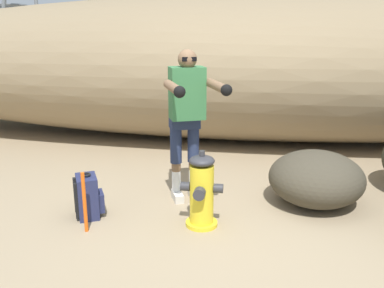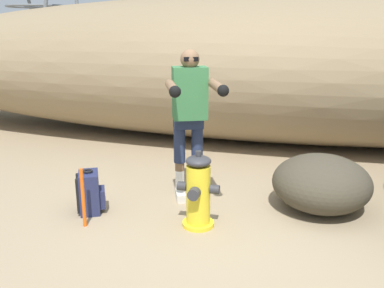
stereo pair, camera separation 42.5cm
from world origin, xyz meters
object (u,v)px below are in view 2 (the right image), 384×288
at_px(utility_worker, 190,108).
at_px(spare_backpack, 90,193).
at_px(fire_hydrant, 198,192).
at_px(survey_stake, 83,198).
at_px(boulder_small, 321,183).
at_px(boulder_outlier, 314,176).

bearing_deg(utility_worker, spare_backpack, -82.20).
height_order(fire_hydrant, survey_stake, fire_hydrant).
bearing_deg(boulder_small, fire_hydrant, -147.87).
height_order(spare_backpack, boulder_outlier, spare_backpack).
bearing_deg(fire_hydrant, survey_stake, -164.36).
distance_m(fire_hydrant, spare_backpack, 1.19).
height_order(boulder_outlier, survey_stake, survey_stake).
height_order(utility_worker, boulder_outlier, utility_worker).
relative_size(fire_hydrant, survey_stake, 1.29).
relative_size(utility_worker, spare_backpack, 3.59).
relative_size(fire_hydrant, boulder_small, 0.74).
bearing_deg(survey_stake, spare_backpack, 108.31).
relative_size(utility_worker, survey_stake, 2.81).
bearing_deg(survey_stake, boulder_outlier, 36.39).
relative_size(spare_backpack, boulder_outlier, 0.82).
height_order(boulder_small, survey_stake, survey_stake).
xyz_separation_m(fire_hydrant, boulder_small, (1.17, 0.74, -0.06)).
relative_size(utility_worker, boulder_small, 1.61).
bearing_deg(boulder_outlier, boulder_small, -83.64).
bearing_deg(boulder_outlier, spare_backpack, -150.63).
xyz_separation_m(boulder_small, survey_stake, (-2.25, -1.04, 0.00)).
relative_size(utility_worker, boulder_outlier, 2.92).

